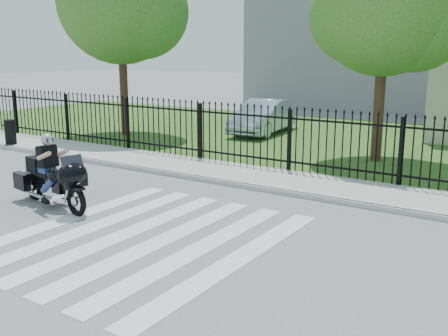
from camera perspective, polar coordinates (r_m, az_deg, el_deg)
The scene contains 12 objects.
ground at distance 9.84m, azimuth -8.72°, elevation -7.46°, with size 120.00×120.00×0.00m, color slate.
crosswalk at distance 9.84m, azimuth -8.73°, elevation -7.43°, with size 5.00×5.50×0.01m, color silver, non-canonical shape.
sidewalk at distance 13.78m, azimuth 5.20°, elevation -1.20°, with size 40.00×2.00×0.12m, color #ADAAA3.
curb at distance 12.93m, azimuth 3.11°, elevation -2.11°, with size 40.00×0.12×0.12m, color #ADAAA3.
grass_strip at distance 20.12m, azimuth 14.60°, elevation 2.75°, with size 40.00×12.00×0.02m, color #2C541D.
iron_fence at distance 14.48m, azimuth 7.12°, elevation 2.84°, with size 26.00×0.04×1.80m.
tree_left at distance 21.33m, azimuth -11.23°, elevation 17.39°, with size 4.80×4.80×7.58m.
tree_mid at distance 16.57m, azimuth 17.17°, elevation 16.70°, with size 4.20×4.20×6.78m.
building_tall at distance 34.21m, azimuth 18.11°, elevation 16.60°, with size 15.00×10.00×12.00m, color gray.
motorcycle_rider at distance 12.03m, azimuth -18.30°, elevation -0.86°, with size 2.48×1.11×1.65m.
parked_car at distance 21.42m, azimuth 4.34°, elevation 5.59°, with size 1.45×4.15×1.37m, color #ACC0D8.
litter_bin at distance 19.87m, azimuth -22.24°, elevation 3.66°, with size 0.38×0.38×0.86m, color black.
Camera 1 is at (6.22, -6.84, 3.39)m, focal length 42.00 mm.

